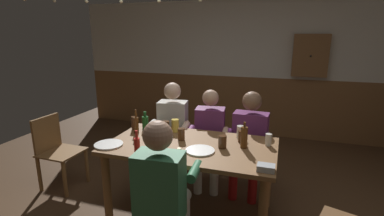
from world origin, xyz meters
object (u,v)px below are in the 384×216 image
(plate_1, at_px, (109,144))
(wall_dart_cabinet, at_px, (310,56))
(pint_glass_8, at_px, (222,142))
(bottle_1, at_px, (136,124))
(pint_glass_6, at_px, (159,139))
(bottle_2, at_px, (137,145))
(person_2, at_px, (249,137))
(pint_glass_1, at_px, (181,134))
(pint_glass_4, at_px, (134,123))
(person_0, at_px, (172,127))
(plate_0, at_px, (200,151))
(dining_table, at_px, (191,155))
(pint_glass_7, at_px, (240,132))
(chair_empty_near_right, at_px, (56,149))
(person_3, at_px, (163,187))
(pint_glass_2, at_px, (166,127))
(condiment_caddy, at_px, (266,168))
(pint_glass_3, at_px, (241,136))
(bottle_0, at_px, (145,123))
(pint_glass_0, at_px, (268,140))
(person_1, at_px, (209,134))
(pint_glass_5, at_px, (175,126))
(bottle_3, at_px, (244,137))
(table_candle, at_px, (179,152))

(plate_1, height_order, wall_dart_cabinet, wall_dart_cabinet)
(pint_glass_8, bearing_deg, plate_1, -165.32)
(bottle_1, distance_m, pint_glass_6, 0.44)
(bottle_2, relative_size, pint_glass_6, 1.94)
(person_2, xyz_separation_m, wall_dart_cabinet, (0.72, 1.96, 0.83))
(pint_glass_1, xyz_separation_m, pint_glass_4, (-0.63, 0.15, 0.01))
(person_0, xyz_separation_m, plate_0, (0.62, -0.83, 0.10))
(bottle_1, height_order, pint_glass_4, bottle_1)
(dining_table, relative_size, pint_glass_7, 12.80)
(person_0, xyz_separation_m, pint_glass_6, (0.18, -0.78, 0.15))
(pint_glass_1, bearing_deg, chair_empty_near_right, -178.95)
(person_3, relative_size, wall_dart_cabinet, 1.77)
(pint_glass_2, xyz_separation_m, pint_glass_8, (0.69, -0.24, -0.00))
(condiment_caddy, bearing_deg, bottle_1, 161.26)
(pint_glass_1, relative_size, pint_glass_3, 1.06)
(pint_glass_4, bearing_deg, chair_empty_near_right, -169.53)
(bottle_0, bearing_deg, pint_glass_0, -2.42)
(plate_1, relative_size, wall_dart_cabinet, 0.40)
(person_0, relative_size, bottle_1, 4.70)
(person_3, height_order, plate_0, person_3)
(person_1, height_order, person_3, person_3)
(condiment_caddy, relative_size, pint_glass_3, 1.18)
(bottle_2, distance_m, pint_glass_3, 1.04)
(condiment_caddy, height_order, pint_glass_4, pint_glass_4)
(person_1, xyz_separation_m, person_3, (-0.02, -1.37, 0.03))
(person_1, height_order, pint_glass_5, person_1)
(plate_0, xyz_separation_m, bottle_2, (-0.52, -0.24, 0.08))
(pint_glass_3, relative_size, pint_glass_6, 1.01)
(chair_empty_near_right, bearing_deg, plate_0, 85.86)
(pint_glass_4, relative_size, wall_dart_cabinet, 0.22)
(condiment_caddy, bearing_deg, pint_glass_6, 166.40)
(dining_table, distance_m, plate_0, 0.23)
(condiment_caddy, relative_size, pint_glass_5, 0.98)
(plate_0, distance_m, plate_1, 0.91)
(pint_glass_3, bearing_deg, pint_glass_1, -167.37)
(bottle_1, bearing_deg, person_1, 38.87)
(plate_0, bearing_deg, pint_glass_3, 47.21)
(pint_glass_7, bearing_deg, wall_dart_cabinet, 71.28)
(bottle_1, distance_m, bottle_3, 1.18)
(dining_table, height_order, person_0, person_0)
(pint_glass_1, bearing_deg, pint_glass_0, 8.29)
(pint_glass_3, xyz_separation_m, pint_glass_5, (-0.75, 0.09, 0.01))
(pint_glass_5, bearing_deg, bottle_2, -98.24)
(pint_glass_6, bearing_deg, pint_glass_5, 87.37)
(person_1, distance_m, pint_glass_1, 0.65)
(bottle_0, distance_m, pint_glass_1, 0.53)
(table_candle, distance_m, condiment_caddy, 0.75)
(person_2, height_order, bottle_1, person_2)
(bottle_2, xyz_separation_m, pint_glass_2, (0.01, 0.63, -0.02))
(bottle_2, bearing_deg, pint_glass_2, 89.10)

